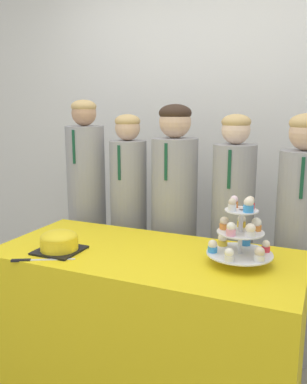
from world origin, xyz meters
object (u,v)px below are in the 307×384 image
cake_knife (32,260)px  student_4 (299,246)px  student_0 (87,215)px  student_3 (232,239)px  student_1 (129,225)px  student_2 (174,227)px  cupcake_stand (240,234)px  round_cake (59,241)px

cake_knife → student_4: bearing=11.4°
student_0 → student_3: 1.03m
student_1 → student_2: size_ratio=0.96×
cupcake_stand → student_4: bearing=68.5°
cupcake_stand → student_3: 0.63m
cake_knife → student_0: 0.97m
round_cake → student_3: bearing=47.4°
student_4 → round_cake: bearing=-145.0°
cupcake_stand → cake_knife: bearing=-158.7°
cake_knife → student_4: size_ratio=0.19×
cake_knife → student_3: (0.74, 0.92, -0.07)m
round_cake → student_2: student_2 is taller
student_1 → cupcake_stand: bearing=-33.3°
student_1 → student_3: student_3 is taller
cupcake_stand → student_0: student_0 is taller
cake_knife → cupcake_stand: bearing=-6.5°
cupcake_stand → student_0: size_ratio=0.21×
round_cake → student_2: bearing=66.8°
student_0 → student_3: bearing=-0.0°
student_1 → student_0: bearing=180.0°
student_2 → cupcake_stand: bearing=-46.5°
student_3 → cake_knife: bearing=-129.0°
student_2 → student_3: 0.38m
round_cake → student_2: size_ratio=0.14×
cupcake_stand → student_1: bearing=146.7°
student_1 → student_2: 0.33m
cupcake_stand → student_2: 0.80m
student_2 → student_3: bearing=-0.0°
cupcake_stand → student_3: size_ratio=0.23×
round_cake → student_2: 0.84m
cake_knife → student_1: size_ratio=0.19×
cake_knife → student_3: 1.19m
student_0 → student_4: 1.42m
cupcake_stand → student_0: (-1.19, 0.57, -0.17)m
round_cake → student_1: student_1 is taller
student_0 → student_1: student_0 is taller
cake_knife → student_0: (-0.29, 0.92, -0.03)m
student_3 → student_4: size_ratio=1.00×
cake_knife → student_2: size_ratio=0.18×
cupcake_stand → student_1: (-0.87, 0.57, -0.21)m
student_3 → student_4: student_4 is taller
cupcake_stand → student_2: student_2 is taller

